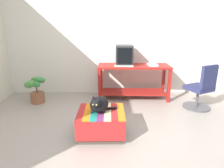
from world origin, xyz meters
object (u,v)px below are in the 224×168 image
Objects in this scene: desk at (133,76)px; cat at (99,104)px; office_chair at (201,90)px; potted_plant at (36,90)px; tv_monitor at (124,55)px; ottoman_with_blanket at (101,123)px; book at (152,65)px; keyboard at (124,66)px.

desk is 1.71m from cat.
desk is 1.76× the size of office_chair.
desk is 2.09m from potted_plant.
office_chair is at bearing -23.67° from tv_monitor.
tv_monitor reaches higher than cat.
desk is 3.29× the size of tv_monitor.
potted_plant is (-2.07, -0.25, -0.23)m from desk.
book is at bearing 54.69° from ottoman_with_blanket.
potted_plant is at bearing 152.07° from cat.
desk reaches higher than ottoman_with_blanket.
keyboard is (-0.22, -0.12, 0.25)m from desk.
potted_plant is (-2.46, -0.20, -0.49)m from book.
keyboard is at bearing 87.87° from cat.
book is 0.29× the size of office_chair.
keyboard is 1.56× the size of book.
ottoman_with_blanket is at bearing -101.42° from keyboard.
tv_monitor is 1.84m from ottoman_with_blanket.
cat is 2.14m from office_chair.
potted_plant is at bearing 179.51° from book.
office_chair reaches higher than potted_plant.
office_chair is (3.30, -0.37, 0.10)m from potted_plant.
ottoman_with_blanket is 2.11m from office_chair.
keyboard is 1.91m from potted_plant.
book reaches higher than cat.
tv_monitor is 1.77m from cat.
office_chair is at bearing 41.71° from cat.
potted_plant is at bearing -170.93° from desk.
office_chair is at bearing -39.09° from book.
book is 2.52m from potted_plant.
tv_monitor is 0.84× the size of potted_plant.
tv_monitor is at bearing 9.91° from potted_plant.
desk is at bearing 7.03° from potted_plant.
keyboard is 1.59m from ottoman_with_blanket.
tv_monitor is at bearing 162.97° from book.
tv_monitor is 0.70× the size of ottoman_with_blanket.
keyboard is 0.45× the size of office_chair.
office_chair reaches higher than book.
keyboard is 0.62m from book.
desk is 3.67× the size of cat.
book is at bearing -6.24° from desk.
cat is (-0.48, -1.64, -0.47)m from tv_monitor.
keyboard is 1.54m from cat.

